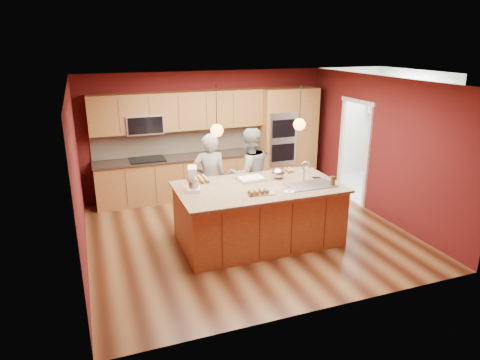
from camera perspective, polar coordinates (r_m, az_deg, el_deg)
name	(u,v)px	position (r m, az deg, el deg)	size (l,w,h in m)	color
floor	(247,233)	(7.82, 0.94, -7.03)	(5.50, 5.50, 0.00)	#421F10
ceiling	(248,81)	(7.10, 1.05, 13.07)	(5.50, 5.50, 0.00)	white
wall_back	(207,133)	(9.65, -4.42, 6.30)	(5.50, 5.50, 0.00)	#4F1313
wall_front	(323,214)	(5.23, 10.99, -4.52)	(5.50, 5.50, 0.00)	#4F1313
wall_left	(77,178)	(6.89, -20.86, 0.21)	(5.00, 5.00, 0.00)	#4F1313
wall_right	(380,148)	(8.70, 18.17, 4.11)	(5.00, 5.00, 0.00)	#4F1313
cabinet_run	(180,154)	(9.34, -7.95, 3.46)	(3.74, 0.64, 2.30)	brown
oven_column	(287,138)	(10.07, 6.29, 5.59)	(1.30, 0.62, 2.30)	brown
doorway_trim	(354,153)	(9.38, 14.92, 3.49)	(0.08, 1.11, 2.20)	silver
laundry_room	(408,104)	(10.51, 21.45, 9.42)	(2.60, 2.70, 2.70)	#BBBBB4
pendant_left	(217,130)	(6.66, -3.11, 6.64)	(0.20, 0.20, 0.80)	black
pendant_right	(299,124)	(7.20, 7.93, 7.38)	(0.20, 0.20, 0.80)	black
island	(259,213)	(7.34, 2.58, -4.43)	(2.74, 1.53, 1.39)	brown
person_left	(210,180)	(7.94, -4.06, 0.05)	(0.63, 0.42, 1.74)	black
person_right	(249,174)	(8.17, 1.24, 0.80)	(0.87, 0.67, 1.78)	gray
stand_mixer	(193,181)	(6.91, -6.32, -0.09)	(0.26, 0.33, 0.40)	white
sheet_cake	(251,179)	(7.44, 1.46, 0.17)	(0.50, 0.39, 0.05)	silver
cooling_rack	(261,192)	(6.85, 2.78, -1.59)	(0.45, 0.32, 0.02)	#ADB0B4
mixing_bowl	(278,173)	(7.54, 5.11, 0.90)	(0.23, 0.23, 0.20)	#ADB0B4
plate	(289,192)	(6.90, 6.59, -1.55)	(0.17, 0.17, 0.01)	white
tumbler	(333,181)	(7.31, 12.25, -0.12)	(0.08, 0.08, 0.16)	#3C2711
phone	(316,178)	(7.68, 10.15, 0.33)	(0.14, 0.08, 0.01)	black
cupcakes_left	(198,180)	(7.38, -5.61, 0.06)	(0.35, 0.35, 0.08)	tan
cupcakes_rack	(259,191)	(6.74, 2.48, -1.50)	(0.34, 0.17, 0.08)	tan
cupcakes_right	(289,170)	(7.94, 6.60, 1.31)	(0.15, 0.22, 0.07)	tan
washer	(405,169)	(10.44, 21.15, 1.33)	(0.65, 0.67, 1.04)	white
dryer	(384,164)	(11.00, 18.67, 2.09)	(0.57, 0.59, 0.92)	white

